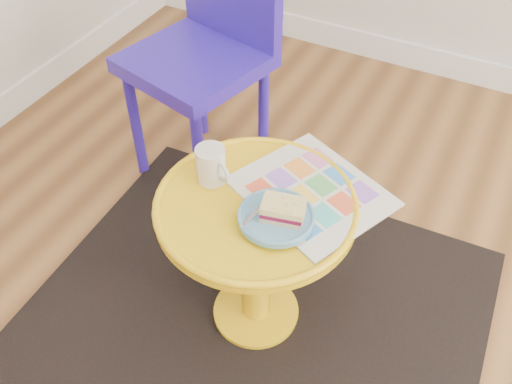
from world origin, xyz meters
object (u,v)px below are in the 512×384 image
at_px(chair, 209,38).
at_px(mug, 211,164).
at_px(newspaper, 312,192).
at_px(plate, 276,218).
at_px(side_table, 256,239).

height_order(chair, mug, chair).
xyz_separation_m(chair, newspaper, (0.57, -0.46, -0.05)).
bearing_deg(newspaper, plate, -79.93).
bearing_deg(mug, side_table, 10.09).
relative_size(side_table, chair, 0.55).
bearing_deg(newspaper, chair, 165.19).
height_order(newspaper, mug, mug).
xyz_separation_m(side_table, newspaper, (0.10, 0.10, 0.14)).
xyz_separation_m(chair, plate, (0.53, -0.59, -0.03)).
height_order(chair, newspaper, chair).
bearing_deg(newspaper, mug, -139.16).
xyz_separation_m(side_table, mug, (-0.14, 0.03, 0.19)).
distance_m(chair, newspaper, 0.73).
height_order(side_table, plate, plate).
height_order(side_table, newspaper, newspaper).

